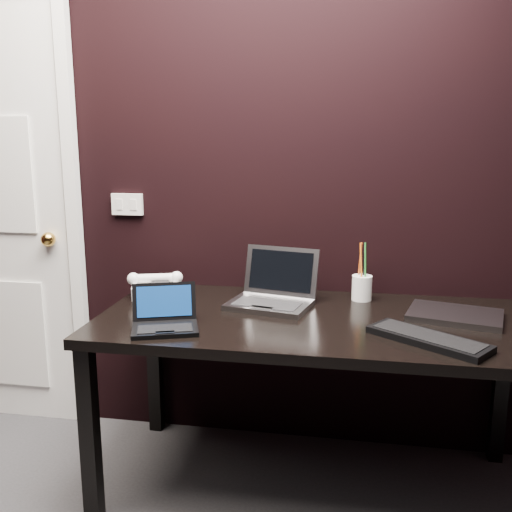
% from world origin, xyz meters
% --- Properties ---
extents(wall_back, '(4.00, 0.00, 4.00)m').
position_xyz_m(wall_back, '(0.00, 1.80, 1.30)').
color(wall_back, black).
rests_on(wall_back, ground).
extents(wall_switch, '(0.15, 0.02, 0.10)m').
position_xyz_m(wall_switch, '(-0.62, 1.79, 1.12)').
color(wall_switch, silver).
rests_on(wall_switch, wall_back).
extents(desk, '(1.70, 0.80, 0.74)m').
position_xyz_m(desk, '(0.30, 1.40, 0.66)').
color(desk, black).
rests_on(desk, ground).
extents(netbook, '(0.29, 0.28, 0.15)m').
position_xyz_m(netbook, '(-0.24, 1.17, 0.77)').
color(netbook, black).
rests_on(netbook, desk).
extents(silver_laptop, '(0.38, 0.36, 0.23)m').
position_xyz_m(silver_laptop, '(0.11, 1.54, 0.78)').
color(silver_laptop, '#939499').
rests_on(silver_laptop, desk).
extents(ext_keyboard, '(0.42, 0.36, 0.03)m').
position_xyz_m(ext_keyboard, '(0.70, 1.20, 0.75)').
color(ext_keyboard, black).
rests_on(ext_keyboard, desk).
extents(closed_laptop, '(0.40, 0.33, 0.02)m').
position_xyz_m(closed_laptop, '(0.84, 1.49, 0.75)').
color(closed_laptop, '#9D9EA3').
rests_on(closed_laptop, desk).
extents(desk_phone, '(0.25, 0.24, 0.12)m').
position_xyz_m(desk_phone, '(-0.42, 1.59, 0.78)').
color(desk_phone, white).
rests_on(desk_phone, desk).
extents(mobile_phone, '(0.06, 0.05, 0.10)m').
position_xyz_m(mobile_phone, '(-0.34, 1.41, 0.78)').
color(mobile_phone, black).
rests_on(mobile_phone, desk).
extents(pen_cup, '(0.10, 0.10, 0.25)m').
position_xyz_m(pen_cup, '(0.48, 1.68, 0.80)').
color(pen_cup, white).
rests_on(pen_cup, desk).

